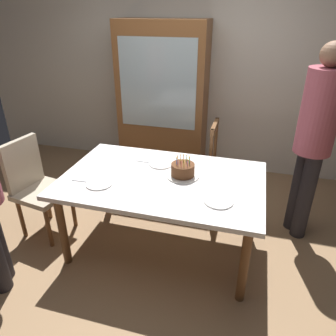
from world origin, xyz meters
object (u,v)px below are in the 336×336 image
(plate_near_guest, at_px, (219,201))
(chair_upholstered, at_px, (35,183))
(chair_spindle_back, at_px, (197,164))
(birthday_cake, at_px, (183,171))
(china_cabinet, at_px, (163,100))
(dining_table, at_px, (162,185))
(person_guest, at_px, (315,135))
(plate_far_side, at_px, (161,164))
(plate_near_celebrant, at_px, (99,184))

(plate_near_guest, relative_size, chair_upholstered, 0.23)
(plate_near_guest, bearing_deg, chair_spindle_back, 108.37)
(chair_upholstered, bearing_deg, birthday_cake, 6.50)
(birthday_cake, relative_size, china_cabinet, 0.15)
(china_cabinet, bearing_deg, plate_near_guest, -61.90)
(chair_spindle_back, bearing_deg, dining_table, -99.43)
(dining_table, height_order, chair_upholstered, chair_upholstered)
(person_guest, relative_size, china_cabinet, 0.94)
(plate_far_side, height_order, person_guest, person_guest)
(birthday_cake, height_order, china_cabinet, china_cabinet)
(plate_near_celebrant, xyz_separation_m, china_cabinet, (0.01, 1.80, 0.22))
(birthday_cake, relative_size, chair_spindle_back, 0.29)
(dining_table, bearing_deg, plate_far_side, 109.26)
(dining_table, xyz_separation_m, chair_upholstered, (-1.24, -0.09, -0.12))
(plate_near_guest, bearing_deg, chair_upholstered, 174.88)
(dining_table, xyz_separation_m, plate_near_celebrant, (-0.47, -0.24, 0.08))
(dining_table, height_order, plate_near_guest, plate_near_guest)
(birthday_cake, distance_m, chair_upholstered, 1.43)
(birthday_cake, height_order, chair_spindle_back, chair_spindle_back)
(china_cabinet, bearing_deg, chair_upholstered, -115.48)
(plate_far_side, bearing_deg, chair_upholstered, -164.05)
(chair_upholstered, relative_size, person_guest, 0.53)
(plate_near_celebrant, distance_m, plate_far_side, 0.62)
(birthday_cake, bearing_deg, chair_upholstered, -173.50)
(plate_near_celebrant, xyz_separation_m, plate_near_guest, (0.98, 0.00, 0.00))
(plate_far_side, bearing_deg, birthday_cake, -34.78)
(plate_near_celebrant, distance_m, person_guest, 1.89)
(plate_far_side, bearing_deg, china_cabinet, 105.62)
(person_guest, bearing_deg, chair_spindle_back, 164.47)
(dining_table, distance_m, plate_near_guest, 0.57)
(person_guest, height_order, china_cabinet, china_cabinet)
(plate_near_guest, relative_size, chair_spindle_back, 0.23)
(chair_upholstered, bearing_deg, plate_far_side, 15.95)
(birthday_cake, bearing_deg, plate_far_side, 145.22)
(plate_near_celebrant, bearing_deg, birthday_cake, 26.72)
(birthday_cake, bearing_deg, plate_near_guest, -42.14)
(person_guest, bearing_deg, china_cabinet, 149.14)
(person_guest, distance_m, china_cabinet, 1.94)
(plate_far_side, height_order, chair_spindle_back, chair_spindle_back)
(dining_table, bearing_deg, birthday_cake, 24.40)
(dining_table, xyz_separation_m, chair_spindle_back, (0.14, 0.86, -0.19))
(plate_near_guest, relative_size, china_cabinet, 0.12)
(dining_table, relative_size, plate_far_side, 7.71)
(plate_far_side, bearing_deg, plate_near_guest, -39.28)
(plate_near_celebrant, relative_size, china_cabinet, 0.12)
(plate_near_guest, height_order, chair_spindle_back, chair_spindle_back)
(dining_table, bearing_deg, person_guest, 24.79)
(dining_table, xyz_separation_m, plate_far_side, (-0.08, 0.24, 0.08))
(dining_table, relative_size, person_guest, 0.95)
(dining_table, height_order, person_guest, person_guest)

